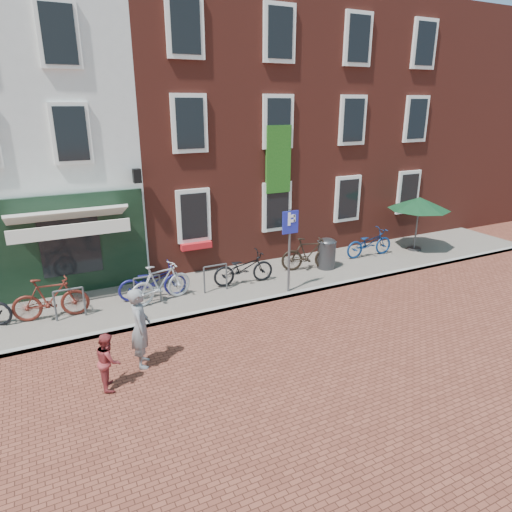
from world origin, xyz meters
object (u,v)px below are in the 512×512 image
parking_sign (290,236)px  parasol (420,201)px  woman (140,328)px  bicycle_3 (161,283)px  bicycle_1 (51,298)px  litter_bin (327,252)px  bicycle_2 (152,281)px  boy (108,361)px  bicycle_5 (309,254)px  bicycle_6 (369,243)px  bicycle_4 (243,268)px

parking_sign → parasol: size_ratio=1.10×
woman → bicycle_3: 3.06m
bicycle_1 → bicycle_3: same height
parking_sign → parasol: (6.29, 1.32, 0.18)m
parking_sign → parasol: bearing=11.9°
litter_bin → bicycle_3: bicycle_3 is taller
woman → parasol: bearing=-61.1°
bicycle_2 → parasol: bearing=-84.7°
litter_bin → boy: (-7.64, -3.55, -0.09)m
parasol → bicycle_2: (-9.98, -0.03, -1.37)m
bicycle_1 → bicycle_5: bearing=-82.5°
litter_bin → parking_sign: parking_sign is taller
parking_sign → bicycle_1: bearing=169.5°
boy → bicycle_2: boy is taller
boy → bicycle_6: (9.73, 3.88, 0.02)m
bicycle_1 → bicycle_2: size_ratio=0.97×
litter_bin → bicycle_2: size_ratio=0.58×
bicycle_4 → bicycle_6: (5.16, 0.36, 0.00)m
litter_bin → bicycle_3: 5.70m
bicycle_2 → woman: bearing=167.1°
litter_bin → bicycle_6: 2.12m
bicycle_2 → bicycle_4: same height
woman → bicycle_2: woman is taller
woman → bicycle_1: woman is taller
bicycle_3 → bicycle_4: 2.63m
parking_sign → bicycle_2: bearing=160.7°
bicycle_5 → bicycle_1: bearing=108.1°
parasol → woman: parasol is taller
bicycle_5 → bicycle_6: size_ratio=0.97×
woman → bicycle_3: size_ratio=0.96×
bicycle_5 → bicycle_6: bicycle_5 is taller
bicycle_1 → parasol: bearing=-82.5°
parking_sign → bicycle_4: (-0.94, 1.13, -1.18)m
woman → bicycle_3: bearing=-10.0°
bicycle_6 → bicycle_4: bearing=95.8°
bicycle_6 → bicycle_5: bearing=96.6°
litter_bin → boy: litter_bin is taller
bicycle_3 → bicycle_5: 5.07m
litter_bin → bicycle_6: (2.09, 0.33, -0.07)m
bicycle_2 → bicycle_5: (5.20, -0.03, 0.06)m
parasol → bicycle_4: 7.35m
litter_bin → bicycle_3: bearing=-177.8°
bicycle_5 → litter_bin: bearing=-82.1°
parking_sign → bicycle_3: size_ratio=1.34×
litter_bin → parasol: size_ratio=0.49×
boy → bicycle_4: boy is taller
woman → boy: bearing=136.3°
parasol → boy: bearing=-162.5°
boy → bicycle_6: boy is taller
parasol → woman: size_ratio=1.27×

